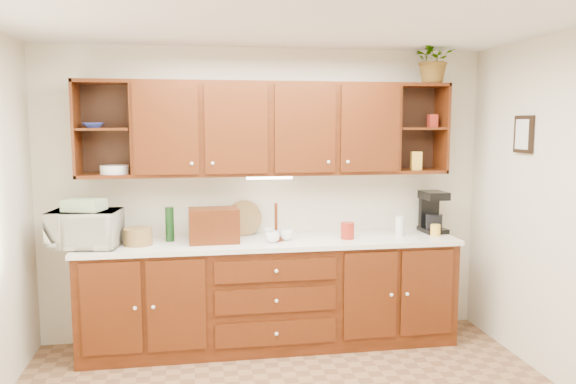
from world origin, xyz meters
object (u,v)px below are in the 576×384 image
object	(u,v)px
coffee_maker	(432,212)
potted_plant	(434,59)
bread_box	(214,225)
microwave	(85,229)

from	to	relation	value
coffee_maker	potted_plant	distance (m)	1.38
potted_plant	coffee_maker	bearing A→B (deg)	41.10
bread_box	potted_plant	size ratio (longest dim) A/B	0.97
potted_plant	microwave	bearing A→B (deg)	-177.75
microwave	coffee_maker	world-z (taller)	coffee_maker
bread_box	potted_plant	bearing A→B (deg)	1.14
microwave	potted_plant	size ratio (longest dim) A/B	1.27
coffee_maker	bread_box	bearing A→B (deg)	-178.64
coffee_maker	potted_plant	xyz separation A→B (m)	(-0.05, -0.04, 1.38)
microwave	bread_box	bearing A→B (deg)	8.04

